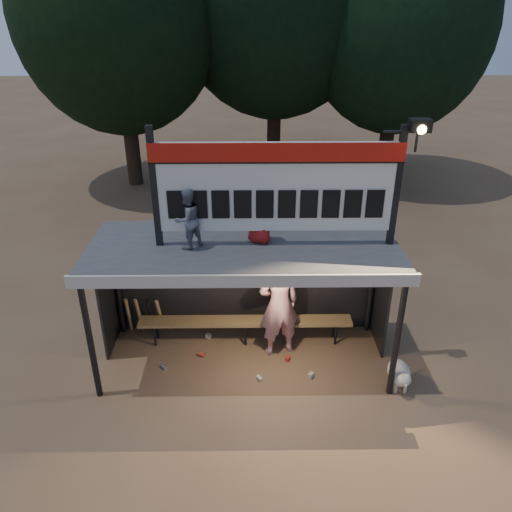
{
  "coord_description": "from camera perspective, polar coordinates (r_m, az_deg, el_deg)",
  "views": [
    {
      "loc": [
        0.11,
        -7.25,
        5.78
      ],
      "look_at": [
        0.2,
        0.4,
        1.9
      ],
      "focal_mm": 35.0,
      "sensor_mm": 36.0,
      "label": 1
    }
  ],
  "objects": [
    {
      "name": "bats",
      "position": [
        9.89,
        -12.63,
        -6.57
      ],
      "size": [
        0.69,
        0.35,
        0.84
      ],
      "color": "olive",
      "rests_on": "ground"
    },
    {
      "name": "scoreboard_assembly",
      "position": [
        7.66,
        2.74,
        8.16
      ],
      "size": [
        4.1,
        0.27,
        1.99
      ],
      "color": "black",
      "rests_on": "dugout_shelter"
    },
    {
      "name": "child_a",
      "position": [
        7.8,
        -7.83,
        4.2
      ],
      "size": [
        0.59,
        0.59,
        0.97
      ],
      "primitive_type": "imported",
      "rotation": [
        0.0,
        0.0,
        3.9
      ],
      "color": "slate",
      "rests_on": "dugout_shelter"
    },
    {
      "name": "bench",
      "position": [
        9.45,
        -1.23,
        -7.54
      ],
      "size": [
        4.0,
        0.35,
        0.48
      ],
      "color": "olive",
      "rests_on": "ground"
    },
    {
      "name": "litter",
      "position": [
        9.17,
        -1.98,
        -11.88
      ],
      "size": [
        2.69,
        1.35,
        0.08
      ],
      "color": "#AD231D",
      "rests_on": "ground"
    },
    {
      "name": "tree_right",
      "position": [
        18.42,
        16.16,
        24.13
      ],
      "size": [
        6.08,
        6.08,
        8.72
      ],
      "color": "black",
      "rests_on": "ground"
    },
    {
      "name": "dog",
      "position": [
        8.85,
        16.09,
        -12.78
      ],
      "size": [
        0.36,
        0.81,
        0.49
      ],
      "color": "white",
      "rests_on": "ground"
    },
    {
      "name": "child_b",
      "position": [
        7.91,
        0.46,
        5.03
      ],
      "size": [
        0.59,
        0.52,
        1.02
      ],
      "primitive_type": "imported",
      "rotation": [
        0.0,
        0.0,
        2.66
      ],
      "color": "maroon",
      "rests_on": "dugout_shelter"
    },
    {
      "name": "player",
      "position": [
        8.87,
        2.65,
        -5.53
      ],
      "size": [
        0.87,
        0.7,
        2.06
      ],
      "primitive_type": "imported",
      "rotation": [
        0.0,
        0.0,
        3.46
      ],
      "color": "silver",
      "rests_on": "ground"
    },
    {
      "name": "tree_left",
      "position": [
        17.73,
        -15.6,
        25.18
      ],
      "size": [
        6.46,
        6.46,
        9.27
      ],
      "color": "#322216",
      "rests_on": "ground"
    },
    {
      "name": "dugout_shelter",
      "position": [
        8.46,
        -1.34,
        -0.81
      ],
      "size": [
        5.1,
        2.08,
        2.32
      ],
      "color": "#434345",
      "rests_on": "ground"
    },
    {
      "name": "ground",
      "position": [
        9.27,
        -1.23,
        -11.68
      ],
      "size": [
        80.0,
        80.0,
        0.0
      ],
      "primitive_type": "plane",
      "color": "brown",
      "rests_on": "ground"
    }
  ]
}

